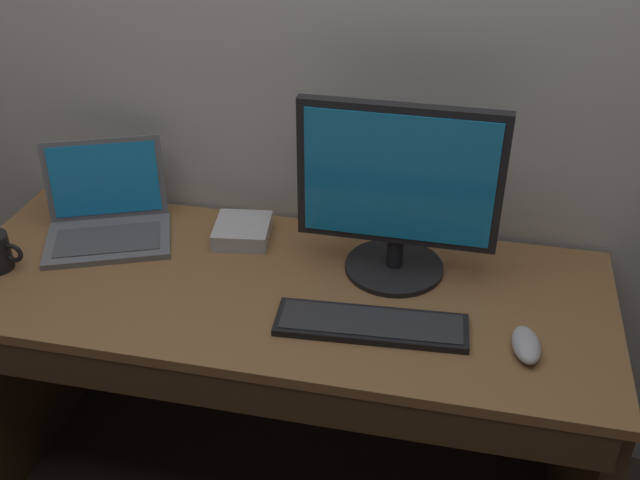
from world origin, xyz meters
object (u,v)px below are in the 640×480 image
object	(u,v)px
laptop_space_gray	(107,219)
computer_mouse	(526,345)
external_drive_box	(243,231)
external_monitor	(398,190)
wired_keyboard	(371,325)

from	to	relation	value
laptop_space_gray	computer_mouse	bearing A→B (deg)	-12.99
external_drive_box	external_monitor	bearing A→B (deg)	-10.01
external_monitor	laptop_space_gray	bearing A→B (deg)	178.98
wired_keyboard	computer_mouse	distance (m)	0.33
computer_mouse	external_monitor	bearing A→B (deg)	135.41
laptop_space_gray	computer_mouse	size ratio (longest dim) A/B	3.20
laptop_space_gray	external_drive_box	distance (m)	0.35
computer_mouse	laptop_space_gray	bearing A→B (deg)	159.11
external_monitor	wired_keyboard	distance (m)	0.31
external_monitor	external_drive_box	distance (m)	0.46
external_drive_box	wired_keyboard	bearing A→B (deg)	-37.32
external_monitor	external_drive_box	world-z (taller)	external_monitor
wired_keyboard	external_monitor	bearing A→B (deg)	85.06
laptop_space_gray	computer_mouse	xyz separation A→B (m)	(1.06, -0.24, -0.03)
wired_keyboard	computer_mouse	xyz separation A→B (m)	(0.33, -0.01, 0.01)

